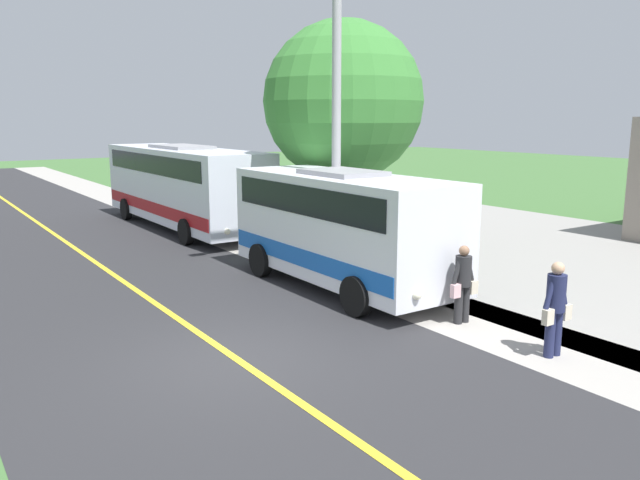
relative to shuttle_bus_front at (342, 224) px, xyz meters
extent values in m
plane|color=#3D6633|center=(4.48, 2.91, -1.64)|extent=(120.00, 120.00, 0.00)
cube|color=#28282B|center=(4.48, 2.91, -1.63)|extent=(8.00, 100.00, 0.01)
cube|color=#9E9991|center=(-0.72, 2.91, -1.63)|extent=(2.40, 100.00, 0.01)
cube|color=gold|center=(4.48, 2.91, -1.63)|extent=(0.16, 100.00, 0.00)
cube|color=white|center=(0.00, 0.00, -0.03)|extent=(2.37, 6.91, 2.51)
cube|color=blue|center=(0.00, 0.00, -0.74)|extent=(2.41, 6.77, 0.44)
cube|color=black|center=(0.00, 0.00, 0.68)|extent=(2.41, 6.22, 0.70)
cube|color=gray|center=(0.00, 0.00, 1.29)|extent=(1.42, 2.07, 0.12)
cylinder|color=black|center=(-1.18, 2.14, -1.19)|extent=(0.25, 0.90, 0.90)
cylinder|color=black|center=(1.18, 2.14, -1.19)|extent=(0.25, 0.90, 0.90)
cylinder|color=black|center=(-1.18, -2.14, -1.19)|extent=(0.25, 0.90, 0.90)
cylinder|color=black|center=(1.18, -2.14, -1.19)|extent=(0.25, 0.90, 0.90)
sphere|color=#F2EACC|center=(-0.65, 3.47, -0.94)|extent=(0.20, 0.20, 0.20)
sphere|color=#F2EACC|center=(0.65, 3.47, -0.94)|extent=(0.20, 0.20, 0.20)
cube|color=silver|center=(-0.09, -10.63, 0.09)|extent=(2.54, 10.54, 2.75)
cube|color=maroon|center=(-0.09, -10.63, -0.74)|extent=(2.58, 10.33, 0.44)
cube|color=black|center=(-0.09, -10.63, 0.91)|extent=(2.58, 9.48, 0.70)
cube|color=gray|center=(-0.09, -10.63, 1.52)|extent=(1.52, 3.16, 0.12)
cylinder|color=black|center=(-1.36, -7.37, -1.19)|extent=(0.25, 0.90, 0.90)
cylinder|color=black|center=(1.18, -7.37, -1.19)|extent=(0.25, 0.90, 0.90)
cylinder|color=black|center=(-1.36, -13.90, -1.19)|extent=(0.25, 0.90, 0.90)
cylinder|color=black|center=(1.18, -13.90, -1.19)|extent=(0.25, 0.90, 0.90)
sphere|color=#F2EACC|center=(-0.79, -5.35, -0.94)|extent=(0.20, 0.20, 0.20)
sphere|color=#F2EACC|center=(0.61, -5.35, -0.94)|extent=(0.20, 0.20, 0.20)
cylinder|color=#1E2347|center=(-0.44, 6.01, -1.21)|extent=(0.18, 0.18, 0.85)
cylinder|color=#1E2347|center=(-0.24, 6.01, -1.21)|extent=(0.18, 0.18, 0.85)
cylinder|color=#1E2347|center=(-0.34, 6.01, -0.45)|extent=(0.34, 0.34, 0.67)
sphere|color=tan|center=(-0.34, 6.01, 0.00)|extent=(0.23, 0.23, 0.23)
cylinder|color=#1E2347|center=(-0.52, 6.01, -0.42)|extent=(0.28, 0.10, 0.61)
cube|color=beige|center=(-0.60, 6.06, -0.84)|extent=(0.20, 0.12, 0.28)
cylinder|color=#1E2347|center=(-0.16, 6.01, -0.42)|extent=(0.28, 0.10, 0.61)
cube|color=beige|center=(-0.08, 6.06, -0.84)|extent=(0.20, 0.12, 0.28)
cylinder|color=#262628|center=(-0.48, 3.75, -1.23)|extent=(0.18, 0.18, 0.81)
cylinder|color=#262628|center=(-0.28, 3.75, -1.23)|extent=(0.18, 0.18, 0.81)
cylinder|color=#262628|center=(-0.38, 3.75, -0.51)|extent=(0.34, 0.34, 0.64)
sphere|color=#8C664C|center=(-0.38, 3.75, -0.08)|extent=(0.22, 0.22, 0.22)
cylinder|color=#262628|center=(-0.56, 3.75, -0.48)|extent=(0.27, 0.10, 0.58)
cube|color=beige|center=(-0.64, 3.80, -0.89)|extent=(0.20, 0.12, 0.28)
cylinder|color=#262628|center=(-0.20, 3.75, -0.48)|extent=(0.27, 0.10, 0.58)
cube|color=beige|center=(-0.12, 3.80, -0.89)|extent=(0.20, 0.12, 0.28)
cylinder|color=#9E9EA3|center=(-0.52, -1.00, 2.57)|extent=(0.24, 0.24, 8.42)
cylinder|color=#4C3826|center=(-2.92, -3.98, -0.21)|extent=(0.36, 0.36, 2.85)
sphere|color=#387A33|center=(-2.92, -3.98, 3.13)|extent=(5.10, 5.10, 5.10)
camera|label=1|loc=(9.25, 12.63, 2.62)|focal=35.44mm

